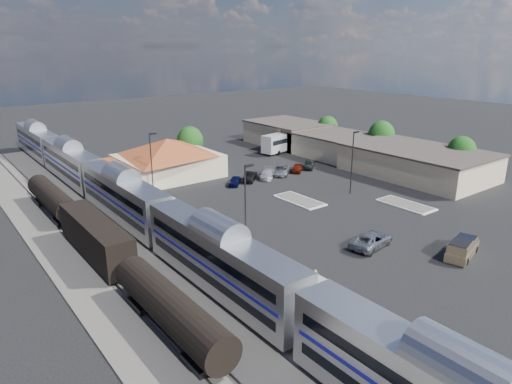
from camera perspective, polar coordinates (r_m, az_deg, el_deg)
ground at (r=58.82m, az=3.91°, el=-2.36°), size 280.00×280.00×0.00m
railbed at (r=55.53m, az=-18.47°, el=-4.46°), size 16.00×100.00×0.12m
platform at (r=57.03m, az=-9.27°, el=-3.12°), size 5.50×92.00×0.18m
passenger_train at (r=56.50m, az=-16.27°, el=-0.83°), size 3.00×104.00×5.55m
freight_cars at (r=48.16m, az=-19.39°, el=-5.59°), size 2.80×46.00×4.00m
station_depot at (r=74.76m, az=-10.98°, el=4.24°), size 18.35×12.24×6.20m
buildings_east at (r=87.15m, az=11.68°, el=5.52°), size 14.40×51.40×4.80m
traffic_island_south at (r=62.72m, az=5.46°, el=-1.00°), size 3.30×7.50×0.21m
traffic_island_north at (r=63.88m, az=18.24°, el=-1.50°), size 3.30×7.50×0.21m
lamp_plat_s at (r=46.17m, az=-1.26°, el=-1.00°), size 1.08×0.25×9.00m
lamp_plat_n at (r=64.58m, az=-12.90°, el=4.01°), size 1.08×0.25×9.00m
lamp_lot at (r=65.62m, az=12.00°, el=4.28°), size 1.08×0.25×9.00m
tree_east_a at (r=81.56m, az=24.29°, el=4.65°), size 4.56×4.56×6.42m
tree_east_b at (r=89.96m, az=15.40°, el=6.89°), size 4.94×4.94×6.96m
tree_east_c at (r=98.98m, az=8.93°, el=7.98°), size 4.41×4.41×6.21m
tree_depot at (r=83.20m, az=-8.23°, el=6.37°), size 4.71×4.71×6.63m
pickup_truck at (r=50.49m, az=24.42°, el=-6.39°), size 5.78×3.30×1.89m
suv at (r=49.62m, az=14.26°, el=-5.82°), size 6.10×3.55×1.60m
coach_bus at (r=92.08m, az=3.64°, el=6.45°), size 12.16×4.94×3.81m
person_a at (r=40.14m, az=7.39°, el=-10.77°), size 0.62×0.77×1.86m
person_b at (r=55.32m, az=-10.02°, el=-2.71°), size 0.81×0.98×1.83m
parked_car_a at (r=69.43m, az=-2.69°, el=1.38°), size 3.74×3.69×1.28m
parked_car_b at (r=71.44m, az=-0.72°, el=1.92°), size 4.11×3.97×1.40m
parked_car_c at (r=73.10m, az=1.43°, el=2.29°), size 4.94×4.77×1.42m
parked_car_d at (r=75.30m, az=3.19°, el=2.75°), size 5.54×5.31×1.46m
parked_car_e at (r=77.15m, az=5.14°, el=3.02°), size 3.95×3.77×1.33m
parked_car_f at (r=79.50m, az=6.70°, el=3.42°), size 4.03×3.71×1.34m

